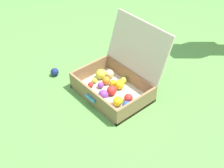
{
  "coord_description": "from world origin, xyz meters",
  "views": [
    {
      "loc": [
        1.34,
        -1.16,
        1.64
      ],
      "look_at": [
        -0.06,
        0.05,
        0.11
      ],
      "focal_mm": 48.63,
      "sensor_mm": 36.0,
      "label": 1
    }
  ],
  "objects": [
    {
      "name": "ground_plane",
      "position": [
        0.0,
        0.0,
        0.0
      ],
      "size": [
        16.0,
        16.0,
        0.0
      ],
      "primitive_type": "plane",
      "color": "#569342"
    },
    {
      "name": "open_suitcase",
      "position": [
        -0.07,
        0.11,
        0.12
      ],
      "size": [
        0.59,
        0.57,
        0.55
      ],
      "color": "beige",
      "rests_on": "ground"
    },
    {
      "name": "stray_ball_on_grass",
      "position": [
        -0.58,
        -0.17,
        0.04
      ],
      "size": [
        0.07,
        0.07,
        0.07
      ],
      "primitive_type": "sphere",
      "color": "navy",
      "rests_on": "ground"
    }
  ]
}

